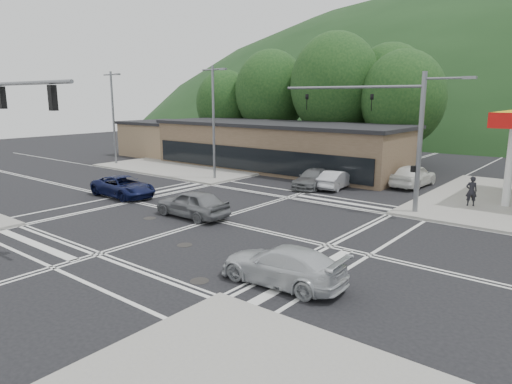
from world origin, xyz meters
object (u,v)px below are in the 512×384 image
Objects in this scene: car_queue_b at (413,175)px; car_grey_center at (192,203)px; car_silver_east at (282,265)px; pedestrian at (471,191)px; car_northbound at (313,179)px; car_blue_west at (123,186)px; car_queue_a at (336,180)px.

car_grey_center is at bearing 70.78° from car_queue_b.
pedestrian is (2.33, 16.44, 0.36)m from car_silver_east.
car_grey_center is 17.71m from car_queue_b.
car_northbound is (-5.68, -4.96, -0.17)m from car_queue_b.
car_blue_west reaches higher than car_silver_east.
car_grey_center reaches higher than car_blue_west.
car_queue_a is at bearing -39.34° from car_blue_west.
car_blue_west reaches higher than car_queue_a.
car_blue_west is 22.22m from pedestrian.
car_northbound is (-8.50, 15.98, -0.02)m from car_silver_east.
car_queue_a is 2.24× the size of pedestrian.
car_grey_center is at bearing -94.59° from car_blue_west.
car_queue_a is 1.67m from car_northbound.
car_blue_west is at bearing -95.99° from car_grey_center.
car_silver_east is at bearing 106.92° from car_queue_a.
car_blue_west is 21.05m from car_queue_b.
car_northbound is (8.38, 10.71, -0.02)m from car_blue_west.
car_grey_center is 0.98× the size of car_northbound.
pedestrian is at bearing 135.80° from car_grey_center.
pedestrian reaches higher than car_northbound.
car_grey_center reaches higher than car_northbound.
car_queue_b reaches higher than car_silver_east.
car_queue_a is (9.88, 11.44, -0.03)m from car_blue_west.
car_queue_b is at bearing -175.89° from car_silver_east.
car_blue_west is at bearing 43.38° from car_queue_a.
car_queue_a is (2.34, 12.24, -0.11)m from car_grey_center.
car_queue_a is 0.82× the size of car_queue_b.
car_northbound is at bearing 20.11° from car_queue_a.
pedestrian reaches higher than car_queue_a.
car_blue_west is 1.10× the size of car_grey_center.
car_queue_a is at bearing -29.26° from pedestrian.
car_grey_center is 10.35m from car_silver_east.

